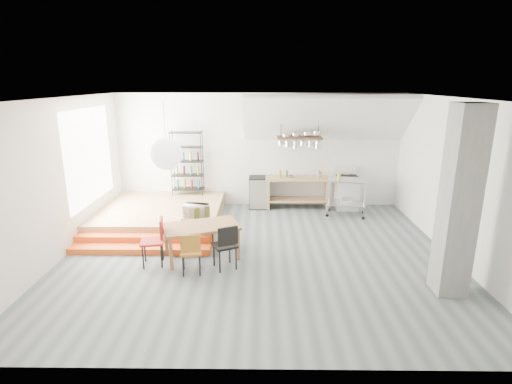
{
  "coord_description": "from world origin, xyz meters",
  "views": [
    {
      "loc": [
        0.06,
        -7.75,
        3.51
      ],
      "look_at": [
        -0.04,
        0.8,
        1.13
      ],
      "focal_mm": 28.0,
      "sensor_mm": 36.0,
      "label": 1
    }
  ],
  "objects_px": {
    "stove": "(347,192)",
    "mini_fridge": "(258,192)",
    "dining_table": "(201,229)",
    "rolling_cart": "(347,192)"
  },
  "relations": [
    {
      "from": "stove",
      "to": "dining_table",
      "type": "height_order",
      "value": "stove"
    },
    {
      "from": "stove",
      "to": "rolling_cart",
      "type": "distance_m",
      "value": 0.67
    },
    {
      "from": "dining_table",
      "to": "mini_fridge",
      "type": "relative_size",
      "value": 1.87
    },
    {
      "from": "dining_table",
      "to": "rolling_cart",
      "type": "bearing_deg",
      "value": 17.64
    },
    {
      "from": "dining_table",
      "to": "rolling_cart",
      "type": "xyz_separation_m",
      "value": [
        3.5,
        2.72,
        0.02
      ]
    },
    {
      "from": "stove",
      "to": "mini_fridge",
      "type": "distance_m",
      "value": 2.5
    },
    {
      "from": "dining_table",
      "to": "mini_fridge",
      "type": "height_order",
      "value": "mini_fridge"
    },
    {
      "from": "dining_table",
      "to": "mini_fridge",
      "type": "bearing_deg",
      "value": 51.22
    },
    {
      "from": "rolling_cart",
      "to": "mini_fridge",
      "type": "relative_size",
      "value": 1.24
    },
    {
      "from": "dining_table",
      "to": "stove",
      "type": "bearing_deg",
      "value": 22.45
    }
  ]
}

